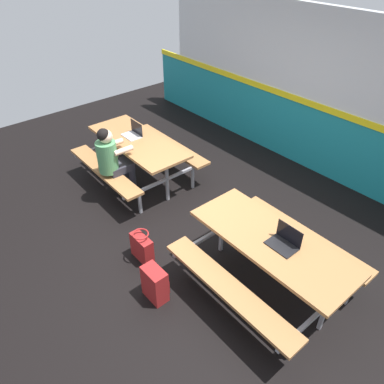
{
  "coord_description": "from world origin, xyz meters",
  "views": [
    {
      "loc": [
        3.09,
        -2.52,
        3.52
      ],
      "look_at": [
        0.0,
        0.14,
        0.55
      ],
      "focal_mm": 34.46,
      "sensor_mm": 36.0,
      "label": 1
    }
  ],
  "objects": [
    {
      "name": "ground_plane",
      "position": [
        0.0,
        0.0,
        -0.01
      ],
      "size": [
        10.0,
        10.0,
        0.02
      ],
      "primitive_type": "cube",
      "color": "black"
    },
    {
      "name": "picnic_table_left",
      "position": [
        -1.44,
        0.22,
        0.58
      ],
      "size": [
        1.91,
        1.58,
        0.74
      ],
      "color": "#9E6B3D",
      "rests_on": "ground"
    },
    {
      "name": "picnic_table_right",
      "position": [
        1.44,
        0.05,
        0.58
      ],
      "size": [
        1.91,
        1.58,
        0.74
      ],
      "color": "#9E6B3D",
      "rests_on": "ground"
    },
    {
      "name": "tote_bag_bright",
      "position": [
        0.12,
        -0.8,
        0.19
      ],
      "size": [
        0.34,
        0.21,
        0.43
      ],
      "color": "maroon",
      "rests_on": "ground"
    },
    {
      "name": "accent_backdrop",
      "position": [
        0.0,
        2.73,
        1.25
      ],
      "size": [
        8.0,
        0.14,
        2.6
      ],
      "color": "teal",
      "rests_on": "ground"
    },
    {
      "name": "laptop_dark",
      "position": [
        1.57,
        0.09,
        0.79
      ],
      "size": [
        0.32,
        0.22,
        0.22
      ],
      "color": "black",
      "rests_on": "picnic_table_right"
    },
    {
      "name": "student_nearer",
      "position": [
        -1.27,
        -0.34,
        0.71
      ],
      "size": [
        0.36,
        0.53,
        1.21
      ],
      "color": "#2D2D38",
      "rests_on": "ground"
    },
    {
      "name": "backpack_dark",
      "position": [
        0.72,
        -1.03,
        0.22
      ],
      "size": [
        0.3,
        0.22,
        0.44
      ],
      "color": "maroon",
      "rests_on": "ground"
    },
    {
      "name": "laptop_silver",
      "position": [
        -1.6,
        0.26,
        0.79
      ],
      "size": [
        0.32,
        0.22,
        0.22
      ],
      "color": "silver",
      "rests_on": "picnic_table_left"
    }
  ]
}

